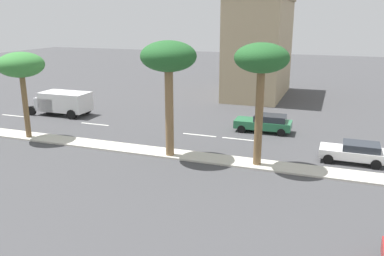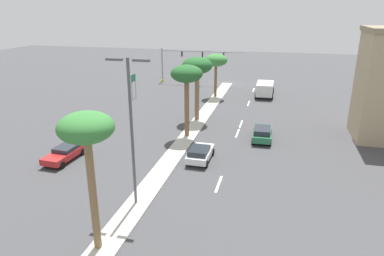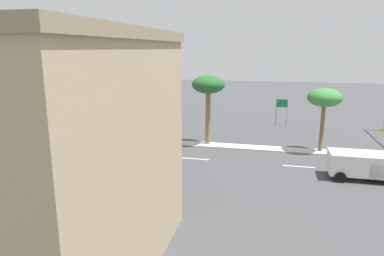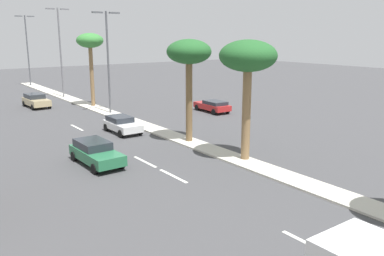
# 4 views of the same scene
# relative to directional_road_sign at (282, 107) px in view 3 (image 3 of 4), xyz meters

# --- Properties ---
(ground_plane) EXTENTS (160.00, 160.00, 0.00)m
(ground_plane) POSITION_rel_directional_road_sign_xyz_m (-12.17, 15.15, -2.72)
(ground_plane) COLOR #424244
(median_curb) EXTENTS (1.80, 76.05, 0.12)m
(median_curb) POSITION_rel_directional_road_sign_xyz_m (-12.17, 23.60, -2.66)
(median_curb) COLOR beige
(median_curb) RESTS_ON ground
(lane_stripe_outboard) EXTENTS (0.20, 2.80, 0.01)m
(lane_stripe_outboard) POSITION_rel_directional_road_sign_xyz_m (-17.26, -1.37, -2.71)
(lane_stripe_outboard) COLOR silver
(lane_stripe_outboard) RESTS_ON ground
(lane_stripe_center) EXTENTS (0.20, 2.80, 0.01)m
(lane_stripe_center) POSITION_rel_directional_road_sign_xyz_m (-17.26, 8.42, -2.71)
(lane_stripe_center) COLOR silver
(lane_stripe_center) RESTS_ON ground
(lane_stripe_rear) EXTENTS (0.20, 2.80, 0.01)m
(lane_stripe_rear) POSITION_rel_directional_road_sign_xyz_m (-17.26, 11.75, -2.71)
(lane_stripe_rear) COLOR silver
(lane_stripe_rear) RESTS_ON ground
(lane_stripe_right) EXTENTS (0.20, 2.80, 0.01)m
(lane_stripe_right) POSITION_rel_directional_road_sign_xyz_m (-17.26, 23.93, -2.71)
(lane_stripe_right) COLOR silver
(lane_stripe_right) RESTS_ON ground
(directional_road_sign) EXTENTS (0.10, 1.60, 3.72)m
(directional_road_sign) POSITION_rel_directional_road_sign_xyz_m (0.00, 0.00, 0.00)
(directional_road_sign) COLOR gray
(directional_road_sign) RESTS_ON ground
(commercial_building) EXTENTS (12.59, 6.38, 11.44)m
(commercial_building) POSITION_rel_directional_road_sign_xyz_m (-35.52, 9.53, 3.02)
(commercial_building) COLOR tan
(commercial_building) RESTS_ON ground
(palm_tree_left) EXTENTS (3.43, 3.43, 6.56)m
(palm_tree_left) POSITION_rel_directional_road_sign_xyz_m (-11.88, -3.84, 2.90)
(palm_tree_left) COLOR brown
(palm_tree_left) RESTS_ON median_curb
(palm_tree_trailing) EXTENTS (3.61, 3.61, 7.64)m
(palm_tree_trailing) POSITION_rel_directional_road_sign_xyz_m (-11.78, 8.20, 3.81)
(palm_tree_trailing) COLOR olive
(palm_tree_trailing) RESTS_ON median_curb
(palm_tree_front) EXTENTS (3.30, 3.30, 7.62)m
(palm_tree_front) POSITION_rel_directional_road_sign_xyz_m (-12.06, 14.10, 3.86)
(palm_tree_front) COLOR brown
(palm_tree_front) RESTS_ON median_curb
(palm_tree_right) EXTENTS (2.95, 2.95, 8.11)m
(palm_tree_right) POSITION_rel_directional_road_sign_xyz_m (-11.82, 33.33, 4.38)
(palm_tree_right) COLOR olive
(palm_tree_right) RESTS_ON median_curb
(street_lamp_right) EXTENTS (2.90, 0.24, 10.20)m
(street_lamp_right) POSITION_rel_directional_road_sign_xyz_m (-12.05, 28.25, 3.35)
(street_lamp_right) COLOR #515459
(street_lamp_right) RESTS_ON median_curb
(sedan_green_trailing) EXTENTS (2.08, 4.62, 1.46)m
(sedan_green_trailing) POSITION_rel_directional_road_sign_xyz_m (-19.99, 13.17, -1.94)
(sedan_green_trailing) COLOR #287047
(sedan_green_trailing) RESTS_ON ground
(sedan_white_front) EXTENTS (1.98, 4.06, 1.35)m
(sedan_white_front) POSITION_rel_directional_road_sign_xyz_m (-14.84, 19.91, -1.99)
(sedan_white_front) COLOR silver
(sedan_white_front) RESTS_ON ground
(sedan_red_inboard) EXTENTS (2.13, 4.52, 1.25)m
(sedan_red_inboard) POSITION_rel_directional_road_sign_xyz_m (-2.83, 22.71, -2.03)
(sedan_red_inboard) COLOR red
(sedan_red_inboard) RESTS_ON ground
(box_truck) EXTENTS (2.72, 5.84, 2.23)m
(box_truck) POSITION_rel_directional_road_sign_xyz_m (-19.27, -6.29, -1.47)
(box_truck) COLOR silver
(box_truck) RESTS_ON ground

